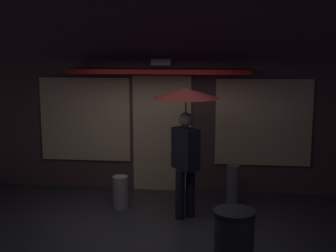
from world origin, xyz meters
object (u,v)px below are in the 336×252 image
(person_with_umbrella, at_px, (186,122))
(trash_bin, at_px, (234,248))
(sidewalk_bollard_2, at_px, (120,192))
(sidewalk_bollard, at_px, (233,185))

(person_with_umbrella, distance_m, trash_bin, 2.45)
(sidewalk_bollard_2, bearing_deg, sidewalk_bollard, 13.24)
(sidewalk_bollard, xyz_separation_m, sidewalk_bollard_2, (-1.91, -0.45, -0.07))
(person_with_umbrella, relative_size, sidewalk_bollard_2, 3.72)
(sidewalk_bollard, bearing_deg, trash_bin, -91.30)
(sidewalk_bollard, bearing_deg, person_with_umbrella, -136.34)
(person_with_umbrella, xyz_separation_m, trash_bin, (0.72, -2.05, -1.12))
(sidewalk_bollard, height_order, sidewalk_bollard_2, sidewalk_bollard)
(person_with_umbrella, relative_size, trash_bin, 2.33)
(person_with_umbrella, bearing_deg, trash_bin, -20.76)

